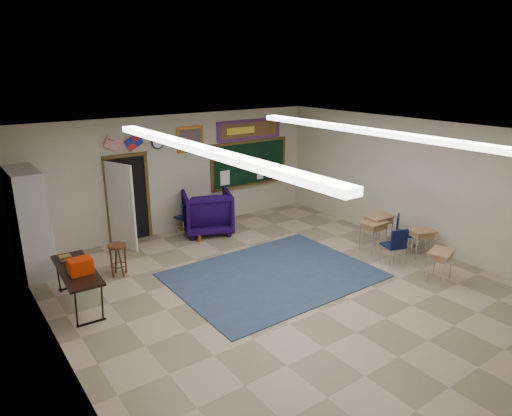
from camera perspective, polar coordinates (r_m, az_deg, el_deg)
floor at (r=8.86m, az=4.37°, el=-10.56°), size 9.00×9.00×0.00m
back_wall at (r=11.92m, az=-9.59°, el=4.30°), size 8.00×0.04×3.00m
left_wall at (r=6.59m, az=-23.21°, el=-7.79°), size 0.04×9.00×3.00m
right_wall at (r=11.20m, az=20.41°, el=2.60°), size 0.04×9.00×3.00m
ceiling at (r=7.92m, az=4.87°, el=9.01°), size 8.00×9.00×0.04m
area_rug at (r=9.52m, az=2.17°, el=-8.37°), size 4.00×3.00×0.02m
fluorescent_strips at (r=7.93m, az=4.86°, el=8.58°), size 3.86×6.00×0.10m
doorway at (r=11.33m, az=-15.92°, el=0.87°), size 1.10×0.89×2.16m
chalkboard at (r=12.99m, az=-0.79°, el=5.46°), size 2.55×0.14×1.30m
bulletin_board at (r=12.83m, az=-0.82°, el=9.77°), size 2.10×0.05×0.55m
framed_art_print at (r=11.88m, az=-8.20°, el=8.51°), size 0.75×0.05×0.65m
wall_clock at (r=11.50m, az=-12.20°, el=8.00°), size 0.32×0.05×0.32m
wall_flags at (r=11.14m, az=-16.20°, el=8.10°), size 1.16×0.06×0.70m
storage_cabinet at (r=10.34m, az=-26.45°, el=-1.65°), size 0.59×1.25×2.20m
wingback_armchair at (r=11.78m, az=-6.12°, el=-0.47°), size 1.54×1.56×1.11m
student_chair_reading at (r=11.79m, az=-8.92°, el=-1.27°), size 0.48×0.48×0.84m
student_chair_desk_a at (r=10.25m, az=16.76°, el=-4.61°), size 0.55×0.55×0.87m
student_chair_desk_b at (r=11.03m, az=18.15°, el=-3.17°), size 0.61×0.61×0.88m
student_desk_front_left at (r=10.95m, az=14.45°, el=-3.21°), size 0.61×0.46×0.71m
student_desk_front_right at (r=11.25m, az=15.02°, el=-2.52°), size 0.67×0.52×0.77m
student_desk_back_left at (r=9.86m, az=21.98°, el=-6.53°), size 0.63×0.54×0.65m
student_desk_back_right at (r=10.94m, az=19.96°, el=-3.98°), size 0.64×0.56×0.64m
folding_table at (r=8.85m, az=-21.29°, el=-9.00°), size 0.67×1.75×0.98m
wooden_stool at (r=9.81m, az=-16.81°, el=-6.18°), size 0.38×0.38×0.68m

